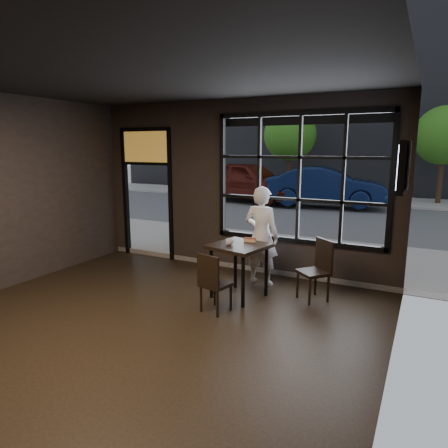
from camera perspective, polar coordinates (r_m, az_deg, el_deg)
The scene contains 18 objects.
floor at distance 5.16m, azimuth -16.00°, elevation -16.61°, with size 6.00×7.00×0.02m, color black.
ceiling at distance 4.68m, azimuth -18.21°, elevation 21.15°, with size 6.00×7.00×0.02m, color black.
wall_right at distance 3.37m, azimuth 22.84°, elevation -2.62°, with size 0.04×7.00×3.20m, color black.
window_frame at distance 7.09m, azimuth 10.68°, elevation 6.38°, with size 3.06×0.12×2.28m, color black.
stained_transom at distance 8.62m, azimuth -11.09°, elevation 10.80°, with size 1.20×0.06×0.70m, color orange.
street_asphalt at distance 27.57m, azimuth 20.52°, elevation 5.32°, with size 60.00×41.00×0.04m, color #545456.
building_across at distance 26.97m, azimuth 21.38°, elevation 21.24°, with size 28.00×12.00×15.00m, color #5B5956.
cafe_table at distance 6.32m, azimuth 2.15°, elevation -6.67°, with size 0.79×0.79×0.86m, color black.
chair_near at distance 5.77m, azimuth -1.16°, elevation -8.32°, with size 0.38×0.38×0.87m, color black.
chair_window at distance 6.32m, azimuth 12.64°, elevation -6.49°, with size 0.41×0.41×0.95m, color black.
man at distance 6.84m, azimuth 5.36°, elevation -1.69°, with size 0.62×0.41×1.70m, color white.
hotdog at distance 6.37m, azimuth 3.70°, elevation -2.30°, with size 0.20×0.08×0.06m, color tan, non-canonical shape.
cup at distance 6.17m, azimuth 0.81°, elevation -2.54°, with size 0.12×0.12×0.10m, color silver.
tv at distance 5.42m, azimuth 24.37°, elevation 7.50°, with size 0.12×1.06×0.62m, color black.
navy_car at distance 16.04m, azimuth 14.33°, elevation 5.23°, with size 1.57×4.50×1.48m, color #091535.
maroon_car at distance 17.34m, azimuth 3.46°, elevation 6.22°, with size 1.95×4.84×1.65m, color #4D140D.
tree_left at distance 19.05m, azimuth 9.39°, elevation 12.43°, with size 2.40×2.40×4.10m.
tree_right at distance 18.38m, azimuth 28.96°, elevation 10.98°, with size 2.32×2.32×3.95m.
Camera 1 is at (3.22, -3.28, 2.34)m, focal length 32.00 mm.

